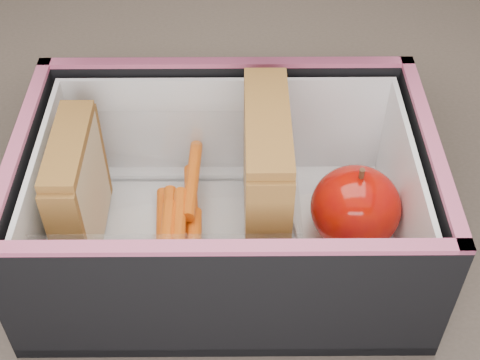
# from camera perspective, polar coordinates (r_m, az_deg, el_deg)

# --- Properties ---
(kitchen_table) EXTENTS (1.20, 0.80, 0.75)m
(kitchen_table) POSITION_cam_1_polar(r_m,az_deg,el_deg) (0.60, -0.87, -10.78)
(kitchen_table) COLOR brown
(kitchen_table) RESTS_ON ground
(lunch_bag) EXTENTS (0.28, 0.31, 0.25)m
(lunch_bag) POSITION_cam_1_polar(r_m,az_deg,el_deg) (0.48, -1.19, -0.68)
(lunch_bag) COLOR black
(lunch_bag) RESTS_ON kitchen_table
(plastic_tub) EXTENTS (0.18, 0.13, 0.07)m
(plastic_tub) POSITION_cam_1_polar(r_m,az_deg,el_deg) (0.49, -5.71, -2.06)
(plastic_tub) COLOR white
(plastic_tub) RESTS_ON lunch_bag
(sandwich_left) EXTENTS (0.02, 0.09, 0.10)m
(sandwich_left) POSITION_cam_1_polar(r_m,az_deg,el_deg) (0.49, -13.62, -0.88)
(sandwich_left) COLOR #D0B289
(sandwich_left) RESTS_ON plastic_tub
(sandwich_right) EXTENTS (0.03, 0.11, 0.12)m
(sandwich_right) POSITION_cam_1_polar(r_m,az_deg,el_deg) (0.47, 2.20, 0.01)
(sandwich_right) COLOR #D0B289
(sandwich_right) RESTS_ON plastic_tub
(carrot_sticks) EXTENTS (0.04, 0.14, 0.03)m
(carrot_sticks) POSITION_cam_1_polar(r_m,az_deg,el_deg) (0.49, -5.18, -4.20)
(carrot_sticks) COLOR #EA3D00
(carrot_sticks) RESTS_ON plastic_tub
(paper_napkin) EXTENTS (0.08, 0.09, 0.01)m
(paper_napkin) POSITION_cam_1_polar(r_m,az_deg,el_deg) (0.52, 8.73, -4.19)
(paper_napkin) COLOR white
(paper_napkin) RESTS_ON lunch_bag
(red_apple) EXTENTS (0.08, 0.08, 0.07)m
(red_apple) POSITION_cam_1_polar(r_m,az_deg,el_deg) (0.49, 9.84, -2.36)
(red_apple) COLOR #940509
(red_apple) RESTS_ON paper_napkin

